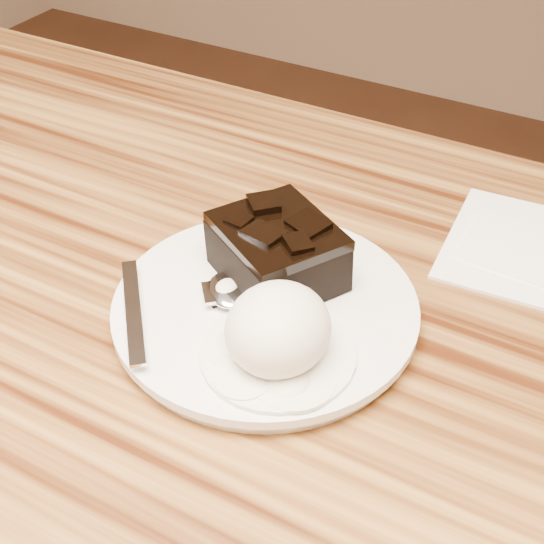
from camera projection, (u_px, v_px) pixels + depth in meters
The scene contains 9 objects.
plate at pixel (265, 312), 0.56m from camera, with size 0.22×0.22×0.02m, color white.
brownie at pixel (277, 255), 0.57m from camera, with size 0.09×0.08×0.04m, color black.
ice_cream_scoop at pixel (278, 329), 0.50m from camera, with size 0.07×0.07×0.06m, color white.
melt_puddle at pixel (278, 354), 0.51m from camera, with size 0.11×0.11×0.00m, color silver.
spoon at pixel (227, 292), 0.56m from camera, with size 0.03×0.17×0.01m, color silver, non-canonical shape.
napkin at pixel (535, 250), 0.63m from camera, with size 0.14×0.14×0.01m, color white.
crumb_a at pixel (247, 361), 0.51m from camera, with size 0.01×0.01×0.00m, color black.
crumb_b at pixel (215, 305), 0.55m from camera, with size 0.01×0.01×0.00m, color black.
crumb_c at pixel (231, 272), 0.58m from camera, with size 0.01×0.00×0.00m, color black.
Camera 1 is at (0.31, -0.29, 1.14)m, focal length 50.32 mm.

